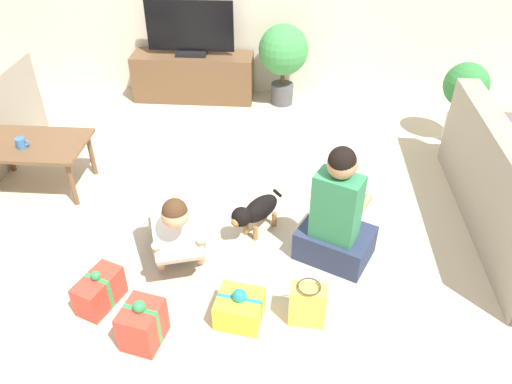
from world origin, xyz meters
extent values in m
plane|color=beige|center=(0.00, 0.00, 0.00)|extent=(16.00, 16.00, 0.00)
cube|color=gray|center=(-2.48, 1.48, 0.29)|extent=(0.85, 0.16, 0.59)
cube|color=gray|center=(2.15, 0.17, 0.62)|extent=(0.20, 2.10, 0.42)
cube|color=gray|center=(2.48, 1.14, 0.29)|extent=(0.85, 0.16, 0.59)
cube|color=#9E4293|center=(2.36, 0.53, 0.56)|extent=(0.18, 0.34, 0.32)
cube|color=brown|center=(-1.62, 0.44, 0.44)|extent=(0.91, 0.60, 0.03)
cylinder|color=brown|center=(-1.23, 0.20, 0.21)|extent=(0.04, 0.04, 0.42)
cylinder|color=brown|center=(-2.02, 0.67, 0.21)|extent=(0.04, 0.04, 0.42)
cylinder|color=brown|center=(-1.23, 0.67, 0.21)|extent=(0.04, 0.04, 0.42)
cube|color=brown|center=(-0.57, 2.36, 0.27)|extent=(1.39, 0.40, 0.54)
cube|color=black|center=(-0.57, 2.36, 0.56)|extent=(0.34, 0.20, 0.05)
cube|color=black|center=(-0.57, 2.36, 0.87)|extent=(0.98, 0.03, 0.56)
cylinder|color=beige|center=(2.28, 1.57, 0.15)|extent=(0.22, 0.22, 0.30)
cylinder|color=brown|center=(2.28, 1.57, 0.36)|extent=(0.04, 0.04, 0.13)
sphere|color=#337F3D|center=(2.28, 1.57, 0.61)|extent=(0.44, 0.44, 0.44)
cylinder|color=#4C4C51|center=(0.47, 2.31, 0.12)|extent=(0.26, 0.26, 0.24)
cylinder|color=brown|center=(0.47, 2.31, 0.32)|extent=(0.05, 0.05, 0.17)
sphere|color=#3D8E47|center=(0.47, 2.31, 0.64)|extent=(0.56, 0.56, 0.56)
cube|color=#23232D|center=(-0.26, -0.23, 0.14)|extent=(0.40, 0.50, 0.28)
cube|color=white|center=(-0.17, -0.52, 0.45)|extent=(0.46, 0.60, 0.50)
sphere|color=tan|center=(-0.11, -0.72, 0.68)|extent=(0.18, 0.18, 0.18)
sphere|color=#472D19|center=(-0.11, -0.72, 0.71)|extent=(0.16, 0.16, 0.16)
cylinder|color=tan|center=(-0.28, -0.66, 0.25)|extent=(0.14, 0.30, 0.45)
cylinder|color=tan|center=(0.00, -0.58, 0.25)|extent=(0.14, 0.30, 0.45)
cube|color=#283351|center=(0.95, -0.28, 0.12)|extent=(0.64, 0.58, 0.24)
cube|color=#338456|center=(0.93, -0.33, 0.50)|extent=(0.37, 0.32, 0.51)
sphere|color=tan|center=(0.93, -0.32, 0.85)|extent=(0.21, 0.21, 0.21)
sphere|color=black|center=(0.93, -0.33, 0.88)|extent=(0.19, 0.19, 0.19)
cylinder|color=tan|center=(1.13, -0.20, 0.42)|extent=(0.16, 0.26, 0.06)
cylinder|color=tan|center=(0.90, -0.09, 0.42)|extent=(0.16, 0.26, 0.06)
ellipsoid|color=black|center=(0.38, -0.02, 0.22)|extent=(0.35, 0.38, 0.18)
sphere|color=black|center=(0.24, -0.20, 0.26)|extent=(0.15, 0.15, 0.15)
sphere|color=olive|center=(0.21, -0.24, 0.25)|extent=(0.07, 0.07, 0.07)
cylinder|color=black|center=(0.50, 0.14, 0.25)|extent=(0.08, 0.10, 0.11)
cylinder|color=olive|center=(0.27, -0.08, 0.06)|extent=(0.04, 0.04, 0.12)
cylinder|color=olive|center=(0.35, -0.14, 0.06)|extent=(0.04, 0.04, 0.12)
cylinder|color=olive|center=(0.41, 0.10, 0.06)|extent=(0.04, 0.04, 0.12)
cylinder|color=olive|center=(0.49, 0.04, 0.06)|extent=(0.04, 0.04, 0.12)
cube|color=red|center=(-0.28, -1.15, 0.14)|extent=(0.28, 0.31, 0.28)
cube|color=#2D934C|center=(-0.28, -1.15, 0.14)|extent=(0.23, 0.08, 0.28)
sphere|color=#2D934C|center=(-0.28, -1.15, 0.30)|extent=(0.08, 0.08, 0.08)
cube|color=yellow|center=(0.30, -0.94, 0.10)|extent=(0.33, 0.31, 0.19)
cube|color=teal|center=(0.30, -0.94, 0.10)|extent=(0.30, 0.08, 0.19)
sphere|color=teal|center=(0.30, -0.94, 0.22)|extent=(0.09, 0.09, 0.09)
cube|color=red|center=(-0.65, -0.88, 0.12)|extent=(0.29, 0.38, 0.24)
cube|color=#2D934C|center=(-0.65, -0.88, 0.12)|extent=(0.18, 0.09, 0.24)
sphere|color=#2D934C|center=(-0.65, -0.88, 0.26)|extent=(0.06, 0.06, 0.06)
cube|color=#E5B74C|center=(0.74, -0.92, 0.15)|extent=(0.24, 0.14, 0.30)
torus|color=#4C3823|center=(0.74, -0.92, 0.32)|extent=(0.16, 0.16, 0.01)
cylinder|color=#386BAD|center=(-1.66, 0.35, 0.50)|extent=(0.08, 0.08, 0.09)
torus|color=#386BAD|center=(-1.61, 0.35, 0.50)|extent=(0.06, 0.01, 0.06)
camera|label=1|loc=(0.57, -3.11, 2.62)|focal=35.00mm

